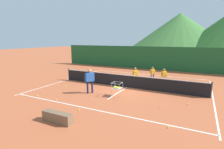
{
  "coord_description": "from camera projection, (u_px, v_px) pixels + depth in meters",
  "views": [
    {
      "loc": [
        4.9,
        -12.21,
        3.61
      ],
      "look_at": [
        -0.72,
        -1.09,
        1.13
      ],
      "focal_mm": 28.34,
      "sensor_mm": 36.0,
      "label": 1
    }
  ],
  "objects": [
    {
      "name": "ground_plane",
      "position": [
        127.0,
        87.0,
        13.56
      ],
      "size": [
        120.0,
        120.0,
        0.0
      ],
      "primitive_type": "plane",
      "color": "#B25633"
    },
    {
      "name": "line_baseline_near",
      "position": [
        92.0,
        109.0,
        9.3
      ],
      "size": [
        11.59,
        0.08,
        0.01
      ],
      "primitive_type": "cube",
      "color": "white",
      "rests_on": "ground"
    },
    {
      "name": "line_baseline_far",
      "position": [
        147.0,
        74.0,
        18.46
      ],
      "size": [
        11.59,
        0.08,
        0.01
      ],
      "primitive_type": "cube",
      "color": "white",
      "rests_on": "ground"
    },
    {
      "name": "line_sideline_west",
      "position": [
        68.0,
        80.0,
        16.12
      ],
      "size": [
        0.08,
        10.46,
        0.01
      ],
      "primitive_type": "cube",
      "color": "white",
      "rests_on": "ground"
    },
    {
      "name": "line_sideline_east",
      "position": [
        213.0,
        98.0,
        11.0
      ],
      "size": [
        0.08,
        10.46,
        0.01
      ],
      "primitive_type": "cube",
      "color": "white",
      "rests_on": "ground"
    },
    {
      "name": "line_service_center",
      "position": [
        127.0,
        87.0,
        13.56
      ],
      "size": [
        0.08,
        6.27,
        0.01
      ],
      "primitive_type": "cube",
      "color": "white",
      "rests_on": "ground"
    },
    {
      "name": "tennis_net",
      "position": [
        127.0,
        81.0,
        13.46
      ],
      "size": [
        11.38,
        0.08,
        1.05
      ],
      "color": "#333338",
      "rests_on": "ground"
    },
    {
      "name": "instructor",
      "position": [
        90.0,
        79.0,
        11.92
      ],
      "size": [
        0.62,
        0.78,
        1.67
      ],
      "color": "#191E4C",
      "rests_on": "ground"
    },
    {
      "name": "student_0",
      "position": [
        135.0,
        74.0,
        14.67
      ],
      "size": [
        0.46,
        0.71,
        1.32
      ],
      "color": "black",
      "rests_on": "ground"
    },
    {
      "name": "student_1",
      "position": [
        152.0,
        73.0,
        15.41
      ],
      "size": [
        0.44,
        0.69,
        1.27
      ],
      "color": "navy",
      "rests_on": "ground"
    },
    {
      "name": "student_2",
      "position": [
        164.0,
        75.0,
        14.32
      ],
      "size": [
        0.47,
        0.69,
        1.3
      ],
      "color": "silver",
      "rests_on": "ground"
    },
    {
      "name": "ball_cart",
      "position": [
        117.0,
        87.0,
        11.34
      ],
      "size": [
        0.58,
        0.58,
        0.9
      ],
      "color": "#B7B7BC",
      "rests_on": "ground"
    },
    {
      "name": "tennis_ball_0",
      "position": [
        58.0,
        85.0,
        14.15
      ],
      "size": [
        0.07,
        0.07,
        0.07
      ],
      "primitive_type": "sphere",
      "color": "yellow",
      "rests_on": "ground"
    },
    {
      "name": "tennis_ball_1",
      "position": [
        148.0,
        99.0,
        10.88
      ],
      "size": [
        0.07,
        0.07,
        0.07
      ],
      "primitive_type": "sphere",
      "color": "yellow",
      "rests_on": "ground"
    },
    {
      "name": "tennis_ball_2",
      "position": [
        37.0,
        96.0,
        11.44
      ],
      "size": [
        0.07,
        0.07,
        0.07
      ],
      "primitive_type": "sphere",
      "color": "yellow",
      "rests_on": "ground"
    },
    {
      "name": "tennis_ball_3",
      "position": [
        79.0,
        110.0,
        9.09
      ],
      "size": [
        0.07,
        0.07,
        0.07
      ],
      "primitive_type": "sphere",
      "color": "yellow",
      "rests_on": "ground"
    },
    {
      "name": "tennis_ball_4",
      "position": [
        27.0,
        96.0,
        11.36
      ],
      "size": [
        0.07,
        0.07,
        0.07
      ],
      "primitive_type": "sphere",
      "color": "yellow",
      "rests_on": "ground"
    },
    {
      "name": "tennis_ball_5",
      "position": [
        56.0,
        99.0,
        10.75
      ],
      "size": [
        0.07,
        0.07,
        0.07
      ],
      "primitive_type": "sphere",
      "color": "yellow",
      "rests_on": "ground"
    },
    {
      "name": "tennis_ball_6",
      "position": [
        160.0,
        108.0,
        9.44
      ],
      "size": [
        0.07,
        0.07,
        0.07
      ],
      "primitive_type": "sphere",
      "color": "yellow",
      "rests_on": "ground"
    },
    {
      "name": "tennis_ball_7",
      "position": [
        82.0,
        85.0,
        13.97
      ],
      "size": [
        0.07,
        0.07,
        0.07
      ],
      "primitive_type": "sphere",
      "color": "yellow",
      "rests_on": "ground"
    },
    {
      "name": "tennis_ball_8",
      "position": [
        168.0,
        127.0,
        7.32
      ],
      "size": [
        0.07,
        0.07,
        0.07
      ],
      "primitive_type": "sphere",
      "color": "yellow",
      "rests_on": "ground"
    },
    {
      "name": "tennis_ball_9",
      "position": [
        66.0,
        86.0,
        13.9
      ],
      "size": [
        0.07,
        0.07,
        0.07
      ],
      "primitive_type": "sphere",
      "color": "yellow",
      "rests_on": "ground"
    },
    {
      "name": "tennis_ball_10",
      "position": [
        188.0,
        104.0,
        9.95
      ],
      "size": [
        0.07,
        0.07,
        0.07
      ],
      "primitive_type": "sphere",
      "color": "yellow",
      "rests_on": "ground"
    },
    {
      "name": "windscreen_fence",
      "position": [
        155.0,
        58.0,
        21.2
      ],
      "size": [
        25.49,
        0.08,
        2.77
      ],
      "primitive_type": "cube",
      "color": "#1E5B2D",
      "rests_on": "ground"
    },
    {
      "name": "courtside_bench",
      "position": [
        57.0,
        117.0,
        7.81
      ],
      "size": [
        1.5,
        0.36,
        0.46
      ],
      "primitive_type": "cube",
      "color": "brown",
      "rests_on": "ground"
    },
    {
      "name": "hill_0",
      "position": [
        180.0,
        30.0,
        85.11
      ],
      "size": [
        45.55,
        45.55,
        15.98
      ],
      "primitive_type": "cone",
      "color": "#427A38",
      "rests_on": "ground"
    }
  ]
}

